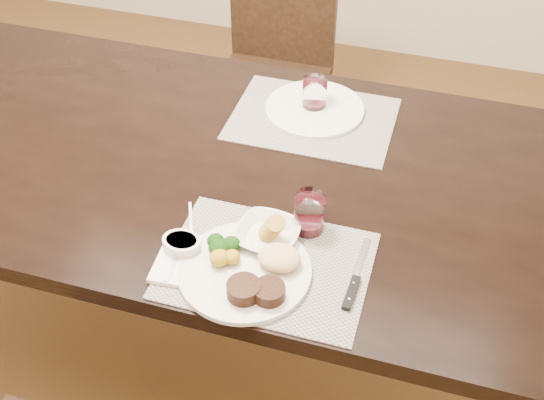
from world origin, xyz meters
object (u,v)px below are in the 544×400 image
(chair_far, at_px, (275,60))
(far_plate, at_px, (315,109))
(wine_glass_near, at_px, (309,215))
(steak_knife, at_px, (354,284))
(cracker_bowl, at_px, (268,234))
(dinner_plate, at_px, (250,270))

(chair_far, xyz_separation_m, far_plate, (0.31, -0.64, 0.26))
(wine_glass_near, height_order, far_plate, wine_glass_near)
(wine_glass_near, bearing_deg, steak_knife, -46.04)
(cracker_bowl, bearing_deg, far_plate, 92.35)
(cracker_bowl, xyz_separation_m, wine_glass_near, (0.08, 0.07, 0.02))
(chair_far, relative_size, cracker_bowl, 5.63)
(dinner_plate, height_order, wine_glass_near, wine_glass_near)
(steak_knife, relative_size, cracker_bowl, 1.40)
(chair_far, distance_m, far_plate, 0.76)
(cracker_bowl, relative_size, far_plate, 0.56)
(chair_far, relative_size, dinner_plate, 3.01)
(steak_knife, distance_m, far_plate, 0.67)
(chair_far, xyz_separation_m, wine_glass_near, (0.41, -1.12, 0.30))
(cracker_bowl, xyz_separation_m, far_plate, (-0.02, 0.54, -0.01))
(chair_far, relative_size, far_plate, 3.13)
(chair_far, distance_m, dinner_plate, 1.36)
(dinner_plate, bearing_deg, far_plate, 102.83)
(wine_glass_near, bearing_deg, chair_far, 110.29)
(dinner_plate, height_order, steak_knife, dinner_plate)
(dinner_plate, relative_size, steak_knife, 1.34)
(wine_glass_near, bearing_deg, dinner_plate, -115.59)
(dinner_plate, height_order, far_plate, dinner_plate)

